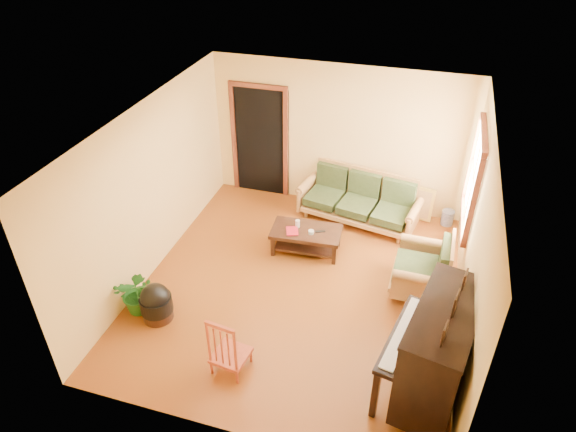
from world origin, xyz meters
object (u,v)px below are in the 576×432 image
(red_chair, at_px, (230,342))
(coffee_table, at_px, (306,240))
(footstool, at_px, (157,306))
(sofa, at_px, (358,200))
(armchair, at_px, (421,264))
(ceramic_crock, at_px, (447,218))
(piano, at_px, (438,353))
(potted_plant, at_px, (138,293))

(red_chair, bearing_deg, coffee_table, 91.55)
(footstool, relative_size, red_chair, 0.49)
(footstool, xyz_separation_m, red_chair, (1.30, -0.52, 0.24))
(coffee_table, height_order, red_chair, red_chair)
(sofa, xyz_separation_m, red_chair, (-0.90, -3.65, 0.01))
(sofa, height_order, red_chair, red_chair)
(armchair, height_order, footstool, armchair)
(coffee_table, height_order, ceramic_crock, coffee_table)
(armchair, height_order, piano, piano)
(piano, xyz_separation_m, red_chair, (-2.38, -0.35, -0.21))
(coffee_table, relative_size, red_chair, 1.24)
(sofa, height_order, footstool, sofa)
(armchair, distance_m, footstool, 3.75)
(armchair, xyz_separation_m, potted_plant, (-3.67, -1.57, -0.14))
(ceramic_crock, relative_size, potted_plant, 0.42)
(piano, relative_size, ceramic_crock, 5.54)
(footstool, distance_m, ceramic_crock, 5.10)
(footstool, height_order, potted_plant, potted_plant)
(armchair, relative_size, red_chair, 1.04)
(red_chair, bearing_deg, piano, 15.82)
(red_chair, relative_size, potted_plant, 1.38)
(sofa, distance_m, armchair, 1.91)
(coffee_table, relative_size, ceramic_crock, 4.14)
(piano, distance_m, potted_plant, 4.00)
(potted_plant, bearing_deg, piano, -3.20)
(coffee_table, bearing_deg, sofa, 59.60)
(sofa, relative_size, ceramic_crock, 7.64)
(footstool, bearing_deg, ceramic_crock, 43.09)
(piano, bearing_deg, potted_plant, -171.74)
(armchair, relative_size, potted_plant, 1.44)
(footstool, distance_m, red_chair, 1.42)
(potted_plant, bearing_deg, red_chair, -19.80)
(footstool, bearing_deg, potted_plant, 168.88)
(armchair, height_order, potted_plant, armchair)
(coffee_table, xyz_separation_m, armchair, (1.81, -0.43, 0.26))
(red_chair, height_order, ceramic_crock, red_chair)
(footstool, xyz_separation_m, ceramic_crock, (3.73, 3.49, -0.08))
(armchair, relative_size, piano, 0.63)
(coffee_table, bearing_deg, potted_plant, -133.04)
(red_chair, bearing_deg, armchair, 53.33)
(potted_plant, bearing_deg, sofa, 50.95)
(red_chair, bearing_deg, footstool, 165.72)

